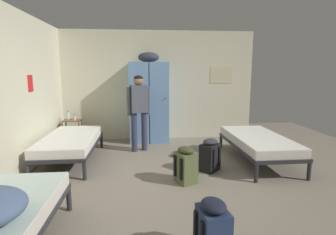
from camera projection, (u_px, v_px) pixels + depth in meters
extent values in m
plane|color=gray|center=(170.00, 183.00, 4.10)|extent=(8.86, 8.86, 0.00)
cube|color=beige|center=(158.00, 86.00, 6.63)|extent=(4.64, 0.06, 2.60)
cube|color=beige|center=(0.00, 98.00, 3.66)|extent=(0.06, 5.54, 2.60)
cube|color=beige|center=(221.00, 75.00, 6.70)|extent=(0.55, 0.01, 0.40)
cube|color=red|center=(30.00, 83.00, 4.59)|extent=(0.01, 0.20, 0.28)
cube|color=#6B93C6|center=(139.00, 103.00, 6.34)|extent=(0.44, 0.52, 1.85)
cylinder|color=black|center=(144.00, 99.00, 6.06)|extent=(0.02, 0.03, 0.02)
cube|color=#6B93C6|center=(159.00, 103.00, 6.39)|extent=(0.44, 0.52, 1.85)
cylinder|color=black|center=(165.00, 98.00, 6.11)|extent=(0.02, 0.03, 0.02)
ellipsoid|color=#333842|center=(149.00, 57.00, 6.19)|extent=(0.48, 0.36, 0.22)
cylinder|color=brown|center=(63.00, 134.00, 6.03)|extent=(0.03, 0.03, 0.55)
cylinder|color=brown|center=(79.00, 134.00, 6.06)|extent=(0.03, 0.03, 0.55)
cylinder|color=brown|center=(66.00, 132.00, 6.29)|extent=(0.03, 0.03, 0.55)
cylinder|color=brown|center=(82.00, 131.00, 6.33)|extent=(0.03, 0.03, 0.55)
cube|color=brown|center=(73.00, 136.00, 6.19)|extent=(0.38, 0.30, 0.02)
cube|color=brown|center=(72.00, 120.00, 6.13)|extent=(0.38, 0.30, 0.02)
cylinder|color=#28282D|center=(69.00, 199.00, 3.28)|extent=(0.06, 0.06, 0.28)
cylinder|color=#28282D|center=(27.00, 173.00, 4.11)|extent=(0.06, 0.06, 0.28)
cylinder|color=#28282D|center=(85.00, 171.00, 4.19)|extent=(0.06, 0.06, 0.28)
cylinder|color=#28282D|center=(62.00, 142.00, 5.92)|extent=(0.06, 0.06, 0.28)
cylinder|color=#28282D|center=(102.00, 141.00, 6.00)|extent=(0.06, 0.06, 0.28)
cube|color=#28282D|center=(71.00, 145.00, 5.03)|extent=(0.90, 1.90, 0.06)
cube|color=silver|center=(70.00, 140.00, 5.01)|extent=(0.87, 1.84, 0.14)
cube|color=white|center=(70.00, 136.00, 5.00)|extent=(0.86, 1.82, 0.01)
cylinder|color=#28282D|center=(258.00, 141.00, 5.98)|extent=(0.06, 0.06, 0.28)
cylinder|color=#28282D|center=(221.00, 142.00, 5.90)|extent=(0.06, 0.06, 0.28)
cylinder|color=#28282D|center=(309.00, 172.00, 4.18)|extent=(0.06, 0.06, 0.28)
cylinder|color=#28282D|center=(256.00, 174.00, 4.10)|extent=(0.06, 0.06, 0.28)
cube|color=#28282D|center=(258.00, 145.00, 5.01)|extent=(0.90, 1.90, 0.06)
cube|color=silver|center=(258.00, 140.00, 4.99)|extent=(0.87, 1.84, 0.14)
cube|color=white|center=(258.00, 136.00, 4.98)|extent=(0.86, 1.82, 0.01)
cylinder|color=#2D334C|center=(144.00, 131.00, 5.73)|extent=(0.12, 0.12, 0.81)
cylinder|color=#2D334C|center=(134.00, 132.00, 5.65)|extent=(0.12, 0.12, 0.81)
cube|color=#474C56|center=(139.00, 99.00, 5.57)|extent=(0.38, 0.29, 0.56)
cylinder|color=#474C56|center=(148.00, 100.00, 5.66)|extent=(0.08, 0.08, 0.58)
cylinder|color=#474C56|center=(129.00, 101.00, 5.50)|extent=(0.08, 0.08, 0.58)
sphere|color=#936B4C|center=(138.00, 81.00, 5.51)|extent=(0.20, 0.20, 0.20)
ellipsoid|color=black|center=(138.00, 78.00, 5.50)|extent=(0.19, 0.19, 0.11)
cylinder|color=silver|center=(68.00, 116.00, 6.12)|extent=(0.06, 0.06, 0.18)
cylinder|color=#2666B2|center=(68.00, 111.00, 6.10)|extent=(0.03, 0.03, 0.03)
cylinder|color=beige|center=(75.00, 118.00, 6.08)|extent=(0.05, 0.05, 0.11)
cylinder|color=black|center=(74.00, 115.00, 6.07)|extent=(0.03, 0.03, 0.02)
cube|color=black|center=(210.00, 157.00, 4.58)|extent=(0.40, 0.40, 0.46)
ellipsoid|color=#2D2D33|center=(202.00, 160.00, 4.68)|extent=(0.23, 0.23, 0.20)
ellipsoid|color=#2D2D33|center=(210.00, 142.00, 4.53)|extent=(0.36, 0.36, 0.10)
cube|color=black|center=(220.00, 156.00, 4.55)|extent=(0.05, 0.05, 0.32)
cube|color=black|center=(214.00, 159.00, 4.42)|extent=(0.05, 0.05, 0.32)
cube|color=#566038|center=(186.00, 167.00, 4.10)|extent=(0.35, 0.39, 0.46)
ellipsoid|color=#383D23|center=(194.00, 171.00, 4.18)|extent=(0.17, 0.25, 0.20)
ellipsoid|color=#383D23|center=(186.00, 150.00, 4.05)|extent=(0.31, 0.35, 0.10)
cube|color=black|center=(181.00, 169.00, 3.96)|extent=(0.04, 0.06, 0.32)
cube|color=black|center=(175.00, 166.00, 4.11)|extent=(0.04, 0.06, 0.32)
cube|color=navy|center=(213.00, 233.00, 2.44)|extent=(0.28, 0.35, 0.46)
ellipsoid|color=black|center=(214.00, 205.00, 2.39)|extent=(0.25, 0.31, 0.10)
cube|color=black|center=(195.00, 228.00, 2.49)|extent=(0.03, 0.05, 0.32)
ellipsoid|color=#42567A|center=(185.00, 154.00, 5.39)|extent=(0.54, 0.39, 0.08)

